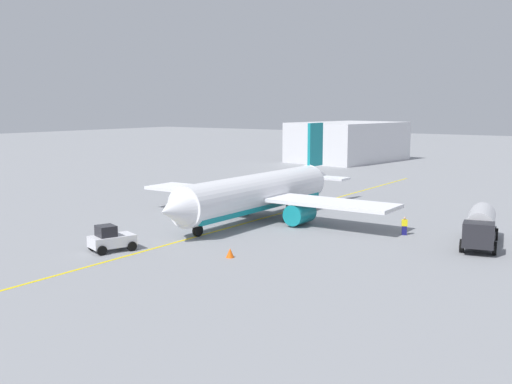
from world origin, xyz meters
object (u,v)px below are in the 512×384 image
(fuel_tanker, at_px, (480,226))
(safety_cone_nose, at_px, (230,253))
(pushback_tug, at_px, (111,239))
(refueling_worker, at_px, (404,226))
(airplane, at_px, (258,194))

(fuel_tanker, bearing_deg, safety_cone_nose, -44.00)
(pushback_tug, bearing_deg, safety_cone_nose, 112.45)
(refueling_worker, bearing_deg, fuel_tanker, 87.57)
(pushback_tug, height_order, safety_cone_nose, pushback_tug)
(pushback_tug, xyz_separation_m, safety_cone_nose, (-3.90, 9.44, -0.63))
(airplane, height_order, refueling_worker, airplane)
(pushback_tug, bearing_deg, fuel_tanker, 128.55)
(airplane, xyz_separation_m, refueling_worker, (-1.46, 15.52, -1.94))
(pushback_tug, bearing_deg, refueling_worker, 138.35)
(airplane, bearing_deg, fuel_tanker, 92.97)
(refueling_worker, distance_m, safety_cone_nose, 18.01)
(airplane, distance_m, refueling_worker, 15.71)
(airplane, xyz_separation_m, safety_cone_nose, (14.54, 7.26, -2.38))
(airplane, xyz_separation_m, pushback_tug, (18.44, -2.18, -1.75))
(airplane, distance_m, fuel_tanker, 22.48)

